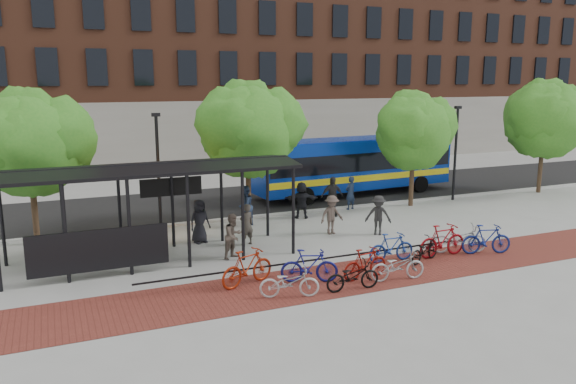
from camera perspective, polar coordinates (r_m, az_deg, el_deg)
name	(u,v)px	position (r m, az deg, el deg)	size (l,w,h in m)	color
ground	(340,233)	(24.41, 5.26, -4.17)	(160.00, 160.00, 0.00)	#9E9E99
asphalt_street	(272,198)	(31.47, -1.65, -0.58)	(160.00, 8.00, 0.01)	black
curb	(301,212)	(27.86, 1.36, -2.04)	(160.00, 0.25, 0.12)	#B7B7B2
brick_strip	(358,276)	(19.32, 7.08, -8.44)	(24.00, 3.00, 0.01)	maroon
bike_rack_rail	(311,273)	(19.49, 2.40, -8.19)	(12.00, 0.05, 0.95)	black
building_brick	(302,39)	(51.39, 1.42, 15.26)	(55.00, 14.00, 20.00)	brown
bus_shelter	(147,180)	(20.72, -14.14, 1.23)	(10.60, 3.07, 3.60)	black
tree_a	(31,139)	(24.13, -24.67, 4.91)	(4.90, 4.00, 6.18)	#382619
tree_b	(249,126)	(25.50, -3.97, 6.71)	(5.15, 4.20, 6.47)	#382619
tree_c	(415,128)	(29.72, 12.75, 6.33)	(4.66, 3.80, 5.92)	#382619
tree_d	(546,116)	(35.70, 24.70, 7.05)	(5.39, 4.40, 6.55)	#382619
lamp_post_left	(158,168)	(24.92, -13.04, 2.36)	(0.35, 0.20, 5.12)	black
lamp_post_right	(456,150)	(31.82, 16.66, 4.08)	(0.35, 0.20, 5.12)	black
bus	(354,162)	(32.34, 6.69, 3.00)	(12.12, 3.40, 3.23)	#082C9B
bike_1	(247,267)	(18.20, -4.17, -7.65)	(0.57, 2.01, 1.21)	maroon
bike_2	(289,282)	(17.23, 0.14, -9.16)	(0.64, 1.83, 0.96)	#B3B4B6
bike_3	(309,266)	(18.42, 2.19, -7.52)	(0.53, 1.88, 1.13)	navy
bike_4	(353,276)	(17.89, 6.58, -8.48)	(0.63, 1.80, 0.94)	black
bike_5	(365,264)	(18.91, 7.85, -7.21)	(0.50, 1.77, 1.07)	maroon
bike_6	(398,266)	(18.96, 11.07, -7.38)	(0.66, 1.89, 0.99)	#A2A3A5
bike_7	(391,247)	(20.78, 10.45, -5.55)	(0.51, 1.80, 1.08)	navy
bike_8	(425,250)	(21.06, 13.70, -5.74)	(0.59, 1.69, 0.89)	black
bike_9	(442,241)	(21.77, 15.41, -4.77)	(0.59, 2.08, 1.25)	maroon
bike_10	(459,239)	(22.43, 17.00, -4.57)	(0.74, 2.11, 1.11)	#A9A8AB
bike_11	(486,239)	(22.60, 19.51, -4.55)	(0.54, 1.92, 1.16)	navy
pedestrian_0	(200,221)	(22.99, -8.97, -2.94)	(0.88, 0.57, 1.79)	black
pedestrian_1	(247,224)	(22.47, -4.23, -3.31)	(0.61, 0.40, 1.68)	#3A352E
pedestrian_2	(245,206)	(25.27, -4.40, -1.44)	(0.91, 0.71, 1.86)	navy
pedestrian_3	(332,215)	(24.05, 4.46, -2.33)	(1.09, 0.63, 1.68)	#4C4039
pedestrian_4	(332,196)	(27.16, 4.50, -0.46)	(1.14, 0.47, 1.94)	#282828
pedestrian_5	(302,200)	(26.70, 1.39, -0.83)	(1.63, 0.52, 1.76)	black
pedestrian_7	(350,193)	(28.70, 6.35, -0.10)	(0.62, 0.41, 1.70)	#1D2A44
pedestrian_8	(233,236)	(20.86, -5.56, -4.47)	(0.82, 0.64, 1.70)	brown
pedestrian_9	(378,215)	(24.15, 9.15, -2.35)	(1.10, 0.63, 1.71)	#242424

